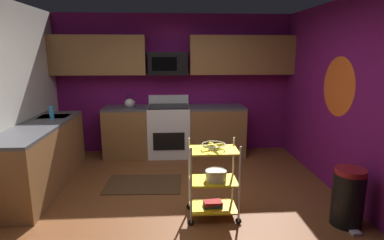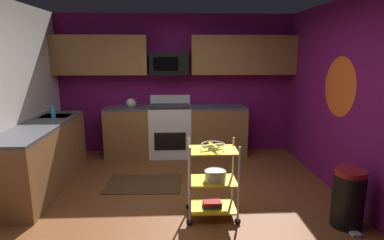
{
  "view_description": "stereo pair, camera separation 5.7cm",
  "coord_description": "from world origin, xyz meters",
  "px_view_note": "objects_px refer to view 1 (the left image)",
  "views": [
    {
      "loc": [
        -0.04,
        -3.62,
        1.91
      ],
      "look_at": [
        0.21,
        0.33,
        1.05
      ],
      "focal_mm": 29.47,
      "sensor_mm": 36.0,
      "label": 1
    },
    {
      "loc": [
        0.02,
        -3.62,
        1.91
      ],
      "look_at": [
        0.21,
        0.33,
        1.05
      ],
      "focal_mm": 29.47,
      "sensor_mm": 36.0,
      "label": 2
    }
  ],
  "objects_px": {
    "microwave": "(168,64)",
    "rolling_cart": "(213,181)",
    "oven_range": "(169,130)",
    "kettle": "(130,103)",
    "fruit_bowl": "(214,145)",
    "book_stack": "(213,204)",
    "dish_soap_bottle": "(52,112)",
    "mixing_bowl_large": "(216,175)",
    "trash_can": "(348,197)"
  },
  "relations": [
    {
      "from": "kettle",
      "to": "dish_soap_bottle",
      "type": "relative_size",
      "value": 1.32
    },
    {
      "from": "fruit_bowl",
      "to": "kettle",
      "type": "xyz_separation_m",
      "value": [
        -1.24,
        2.34,
        0.12
      ]
    },
    {
      "from": "fruit_bowl",
      "to": "mixing_bowl_large",
      "type": "bearing_deg",
      "value": 0.0
    },
    {
      "from": "book_stack",
      "to": "trash_can",
      "type": "xyz_separation_m",
      "value": [
        1.48,
        -0.26,
        0.17
      ]
    },
    {
      "from": "microwave",
      "to": "dish_soap_bottle",
      "type": "height_order",
      "value": "microwave"
    },
    {
      "from": "fruit_bowl",
      "to": "book_stack",
      "type": "xyz_separation_m",
      "value": [
        0.0,
        0.0,
        -0.72
      ]
    },
    {
      "from": "book_stack",
      "to": "kettle",
      "type": "xyz_separation_m",
      "value": [
        -1.24,
        2.34,
        0.84
      ]
    },
    {
      "from": "microwave",
      "to": "book_stack",
      "type": "xyz_separation_m",
      "value": [
        0.53,
        -2.44,
        -1.54
      ]
    },
    {
      "from": "microwave",
      "to": "rolling_cart",
      "type": "distance_m",
      "value": 2.8
    },
    {
      "from": "mixing_bowl_large",
      "to": "trash_can",
      "type": "relative_size",
      "value": 0.38
    },
    {
      "from": "dish_soap_bottle",
      "to": "mixing_bowl_large",
      "type": "bearing_deg",
      "value": -30.9
    },
    {
      "from": "microwave",
      "to": "kettle",
      "type": "relative_size",
      "value": 2.65
    },
    {
      "from": "oven_range",
      "to": "fruit_bowl",
      "type": "xyz_separation_m",
      "value": [
        0.53,
        -2.34,
        0.4
      ]
    },
    {
      "from": "rolling_cart",
      "to": "trash_can",
      "type": "relative_size",
      "value": 1.39
    },
    {
      "from": "mixing_bowl_large",
      "to": "dish_soap_bottle",
      "type": "height_order",
      "value": "dish_soap_bottle"
    },
    {
      "from": "kettle",
      "to": "fruit_bowl",
      "type": "bearing_deg",
      "value": -62.07
    },
    {
      "from": "fruit_bowl",
      "to": "dish_soap_bottle",
      "type": "height_order",
      "value": "dish_soap_bottle"
    },
    {
      "from": "oven_range",
      "to": "trash_can",
      "type": "height_order",
      "value": "oven_range"
    },
    {
      "from": "rolling_cart",
      "to": "fruit_bowl",
      "type": "xyz_separation_m",
      "value": [
        0.0,
        0.0,
        0.42
      ]
    },
    {
      "from": "kettle",
      "to": "mixing_bowl_large",
      "type": "bearing_deg",
      "value": -61.47
    },
    {
      "from": "fruit_bowl",
      "to": "microwave",
      "type": "bearing_deg",
      "value": 102.3
    },
    {
      "from": "dish_soap_bottle",
      "to": "book_stack",
      "type": "bearing_deg",
      "value": -31.25
    },
    {
      "from": "rolling_cart",
      "to": "trash_can",
      "type": "height_order",
      "value": "rolling_cart"
    },
    {
      "from": "oven_range",
      "to": "mixing_bowl_large",
      "type": "xyz_separation_m",
      "value": [
        0.56,
        -2.34,
        0.04
      ]
    },
    {
      "from": "fruit_bowl",
      "to": "trash_can",
      "type": "xyz_separation_m",
      "value": [
        1.48,
        -0.26,
        -0.55
      ]
    },
    {
      "from": "mixing_bowl_large",
      "to": "kettle",
      "type": "xyz_separation_m",
      "value": [
        -1.27,
        2.34,
        0.48
      ]
    },
    {
      "from": "rolling_cart",
      "to": "mixing_bowl_large",
      "type": "bearing_deg",
      "value": 0.0
    },
    {
      "from": "microwave",
      "to": "rolling_cart",
      "type": "relative_size",
      "value": 0.77
    },
    {
      "from": "oven_range",
      "to": "mixing_bowl_large",
      "type": "relative_size",
      "value": 4.37
    },
    {
      "from": "mixing_bowl_large",
      "to": "trash_can",
      "type": "distance_m",
      "value": 1.48
    },
    {
      "from": "microwave",
      "to": "mixing_bowl_large",
      "type": "xyz_separation_m",
      "value": [
        0.56,
        -2.44,
        -1.18
      ]
    },
    {
      "from": "oven_range",
      "to": "kettle",
      "type": "relative_size",
      "value": 4.17
    },
    {
      "from": "oven_range",
      "to": "mixing_bowl_large",
      "type": "height_order",
      "value": "oven_range"
    },
    {
      "from": "mixing_bowl_large",
      "to": "kettle",
      "type": "height_order",
      "value": "kettle"
    },
    {
      "from": "dish_soap_bottle",
      "to": "rolling_cart",
      "type": "bearing_deg",
      "value": -31.25
    },
    {
      "from": "oven_range",
      "to": "rolling_cart",
      "type": "bearing_deg",
      "value": -77.18
    },
    {
      "from": "fruit_bowl",
      "to": "book_stack",
      "type": "distance_m",
      "value": 0.72
    },
    {
      "from": "book_stack",
      "to": "trash_can",
      "type": "height_order",
      "value": "trash_can"
    },
    {
      "from": "oven_range",
      "to": "microwave",
      "type": "height_order",
      "value": "microwave"
    },
    {
      "from": "microwave",
      "to": "book_stack",
      "type": "distance_m",
      "value": 2.94
    },
    {
      "from": "oven_range",
      "to": "microwave",
      "type": "relative_size",
      "value": 1.57
    },
    {
      "from": "rolling_cart",
      "to": "kettle",
      "type": "bearing_deg",
      "value": 117.93
    },
    {
      "from": "rolling_cart",
      "to": "book_stack",
      "type": "height_order",
      "value": "rolling_cart"
    },
    {
      "from": "fruit_bowl",
      "to": "dish_soap_bottle",
      "type": "distance_m",
      "value": 2.67
    },
    {
      "from": "kettle",
      "to": "dish_soap_bottle",
      "type": "height_order",
      "value": "kettle"
    },
    {
      "from": "fruit_bowl",
      "to": "book_stack",
      "type": "relative_size",
      "value": 1.23
    },
    {
      "from": "microwave",
      "to": "fruit_bowl",
      "type": "distance_m",
      "value": 2.63
    },
    {
      "from": "kettle",
      "to": "microwave",
      "type": "bearing_deg",
      "value": 8.74
    },
    {
      "from": "fruit_bowl",
      "to": "mixing_bowl_large",
      "type": "relative_size",
      "value": 1.08
    },
    {
      "from": "rolling_cart",
      "to": "fruit_bowl",
      "type": "bearing_deg",
      "value": 0.0
    }
  ]
}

